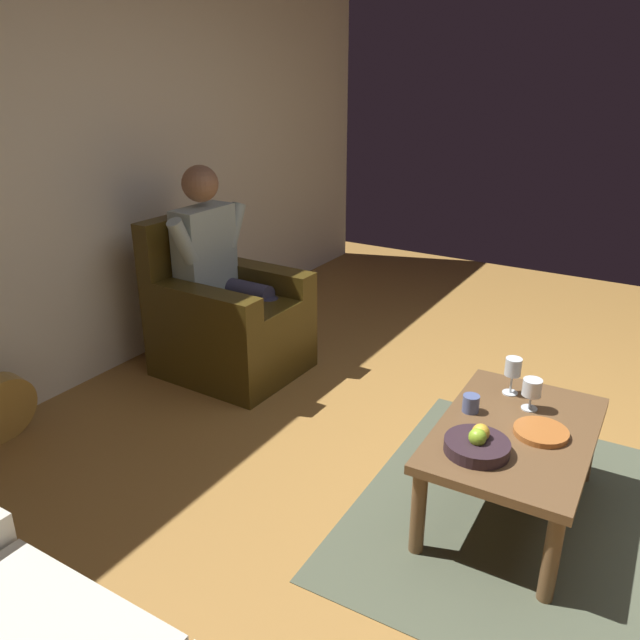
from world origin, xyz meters
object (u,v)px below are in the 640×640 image
object	(u,v)px
person_seated	(218,264)
fruit_bowl	(477,444)
armchair	(226,320)
coffee_table	(515,442)
wine_glass_near	(532,389)
decorative_dish	(541,432)
wine_glass_far	(513,369)
candle_jar	(471,403)

from	to	relation	value
person_seated	fruit_bowl	xyz separation A→B (m)	(0.74, 1.88, -0.24)
armchair	coffee_table	world-z (taller)	armchair
coffee_table	wine_glass_near	xyz separation A→B (m)	(-0.19, 0.00, 0.16)
person_seated	wine_glass_near	xyz separation A→B (m)	(0.30, 1.98, -0.17)
armchair	person_seated	size ratio (longest dim) A/B	0.76
armchair	decorative_dish	world-z (taller)	armchair
coffee_table	fruit_bowl	distance (m)	0.28
wine_glass_near	wine_glass_far	xyz separation A→B (m)	(-0.10, -0.11, 0.03)
armchair	wine_glass_far	bearing A→B (deg)	85.27
person_seated	fruit_bowl	bearing A→B (deg)	70.06
coffee_table	fruit_bowl	xyz separation A→B (m)	(0.25, -0.09, 0.09)
wine_glass_near	wine_glass_far	size ratio (longest dim) A/B	0.81
coffee_table	fruit_bowl	world-z (taller)	fruit_bowl
coffee_table	wine_glass_near	bearing A→B (deg)	178.89
decorative_dish	coffee_table	bearing A→B (deg)	-84.78
fruit_bowl	decorative_dish	xyz separation A→B (m)	(-0.25, 0.19, -0.02)
armchair	person_seated	bearing A→B (deg)	-90.00
coffee_table	candle_jar	bearing A→B (deg)	-101.36
fruit_bowl	coffee_table	bearing A→B (deg)	160.06
person_seated	candle_jar	bearing A→B (deg)	77.13
candle_jar	decorative_dish	bearing A→B (deg)	83.75
person_seated	fruit_bowl	distance (m)	2.04
wine_glass_far	person_seated	bearing A→B (deg)	-96.09
wine_glass_near	candle_jar	bearing A→B (deg)	-54.75
wine_glass_far	fruit_bowl	size ratio (longest dim) A/B	0.69
decorative_dish	armchair	bearing A→B (deg)	-103.38
coffee_table	candle_jar	world-z (taller)	candle_jar
armchair	decorative_dish	bearing A→B (deg)	78.09
wine_glass_far	candle_jar	world-z (taller)	wine_glass_far
candle_jar	person_seated	bearing A→B (deg)	-104.34
wine_glass_near	wine_glass_far	bearing A→B (deg)	-131.51
armchair	candle_jar	size ratio (longest dim) A/B	12.72
wine_glass_near	candle_jar	xyz separation A→B (m)	(0.15, -0.22, -0.06)
wine_glass_far	decorative_dish	distance (m)	0.37
wine_glass_far	coffee_table	bearing A→B (deg)	20.15
armchair	decorative_dish	xyz separation A→B (m)	(0.48, 2.03, 0.10)
decorative_dish	candle_jar	bearing A→B (deg)	-96.25
armchair	fruit_bowl	xyz separation A→B (m)	(0.74, 1.84, 0.12)
wine_glass_far	decorative_dish	size ratio (longest dim) A/B	0.80
wine_glass_near	fruit_bowl	distance (m)	0.45
person_seated	decorative_dish	distance (m)	2.14
fruit_bowl	candle_jar	world-z (taller)	fruit_bowl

